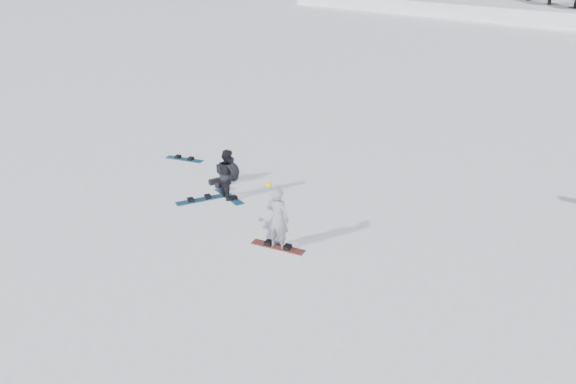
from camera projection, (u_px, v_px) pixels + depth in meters
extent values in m
plane|color=white|center=(248.00, 225.00, 16.18)|extent=(420.00, 420.00, 0.00)
ellipsoid|color=white|center=(510.00, 17.00, 176.67)|extent=(143.00, 110.00, 49.50)
imported|color=#A8A9AE|center=(278.00, 218.00, 14.62)|extent=(0.73, 0.59, 1.73)
sphere|color=yellow|center=(269.00, 185.00, 14.30)|extent=(0.18, 0.18, 0.18)
imported|color=black|center=(228.00, 174.00, 17.65)|extent=(0.93, 0.82, 1.60)
ellipsoid|color=black|center=(231.00, 171.00, 19.07)|extent=(0.68, 0.59, 0.66)
sphere|color=black|center=(230.00, 160.00, 18.90)|extent=(0.25, 0.25, 0.25)
cube|color=black|center=(223.00, 183.00, 18.77)|extent=(0.20, 0.59, 0.17)
cube|color=black|center=(217.00, 181.00, 18.97)|extent=(0.30, 0.60, 0.17)
cube|color=black|center=(223.00, 170.00, 19.73)|extent=(0.52, 0.42, 0.30)
cube|color=maroon|center=(278.00, 247.00, 14.97)|extent=(1.51, 0.78, 0.03)
cube|color=#19548B|center=(229.00, 196.00, 17.97)|extent=(1.53, 0.55, 0.03)
cube|color=#16677D|center=(184.00, 159.00, 21.08)|extent=(1.49, 0.85, 0.03)
cube|color=#185A88|center=(199.00, 200.00, 17.72)|extent=(0.75, 1.51, 0.03)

